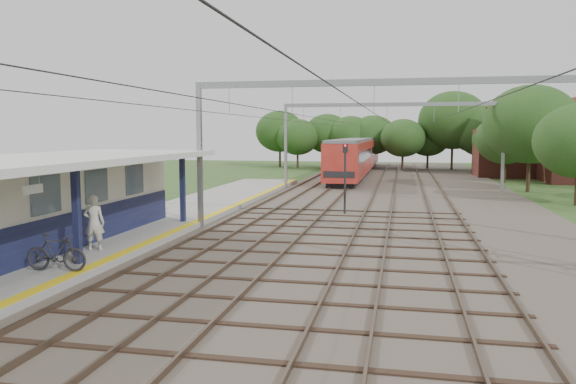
% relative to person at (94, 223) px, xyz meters
% --- Properties ---
extents(ground, '(160.00, 160.00, 0.00)m').
position_rel_person_xyz_m(ground, '(6.48, -7.99, -1.37)').
color(ground, '#2D4C1E').
rests_on(ground, ground).
extents(ballast_bed, '(18.00, 90.00, 0.10)m').
position_rel_person_xyz_m(ballast_bed, '(10.48, 22.01, -1.32)').
color(ballast_bed, '#473D33').
rests_on(ballast_bed, ground).
extents(platform, '(5.00, 52.00, 0.35)m').
position_rel_person_xyz_m(platform, '(-1.02, 6.01, -1.19)').
color(platform, gray).
rests_on(platform, ground).
extents(yellow_stripe, '(0.45, 52.00, 0.01)m').
position_rel_person_xyz_m(yellow_stripe, '(1.23, 6.01, -1.01)').
color(yellow_stripe, yellow).
rests_on(yellow_stripe, platform).
extents(station_building, '(3.41, 18.00, 3.40)m').
position_rel_person_xyz_m(station_building, '(-2.40, -0.99, 0.68)').
color(station_building, beige).
rests_on(station_building, platform).
extents(canopy, '(6.40, 20.00, 3.44)m').
position_rel_person_xyz_m(canopy, '(-1.29, -1.99, 2.27)').
color(canopy, '#13173D').
rests_on(canopy, platform).
extents(rail_tracks, '(11.80, 88.00, 0.15)m').
position_rel_person_xyz_m(rail_tracks, '(7.98, 22.01, -1.19)').
color(rail_tracks, brown).
rests_on(rail_tracks, ballast_bed).
extents(catenary_system, '(17.22, 88.00, 7.00)m').
position_rel_person_xyz_m(catenary_system, '(9.87, 17.29, 4.14)').
color(catenary_system, gray).
rests_on(catenary_system, ground).
extents(tree_band, '(31.72, 30.88, 8.82)m').
position_rel_person_xyz_m(tree_band, '(10.32, 49.13, 3.55)').
color(tree_band, '#382619').
rests_on(tree_band, ground).
extents(house_far, '(8.00, 6.12, 8.66)m').
position_rel_person_xyz_m(house_far, '(22.48, 44.01, 1.86)').
color(house_far, brown).
rests_on(house_far, ground).
extents(person, '(0.85, 0.67, 2.04)m').
position_rel_person_xyz_m(person, '(0.00, 0.00, 0.00)').
color(person, beige).
rests_on(person, platform).
extents(bicycle, '(1.99, 0.68, 1.18)m').
position_rel_person_xyz_m(bicycle, '(0.52, -3.10, -0.43)').
color(bicycle, black).
rests_on(bicycle, platform).
extents(train, '(2.99, 37.23, 3.92)m').
position_rel_person_xyz_m(train, '(5.98, 45.01, 0.82)').
color(train, black).
rests_on(train, ballast_bed).
extents(signal_post, '(0.29, 0.26, 4.03)m').
position_rel_person_xyz_m(signal_post, '(7.83, 12.91, 1.10)').
color(signal_post, black).
rests_on(signal_post, ground).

